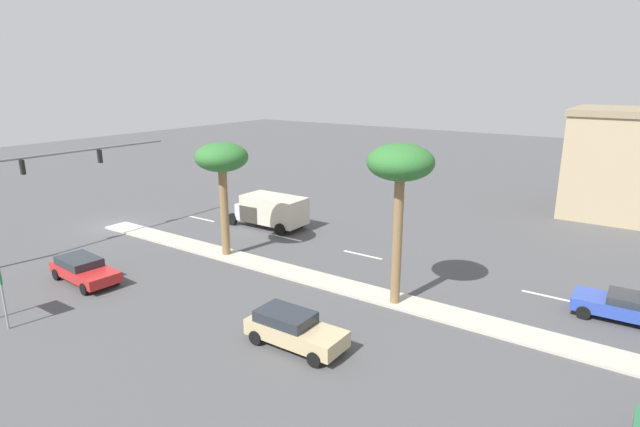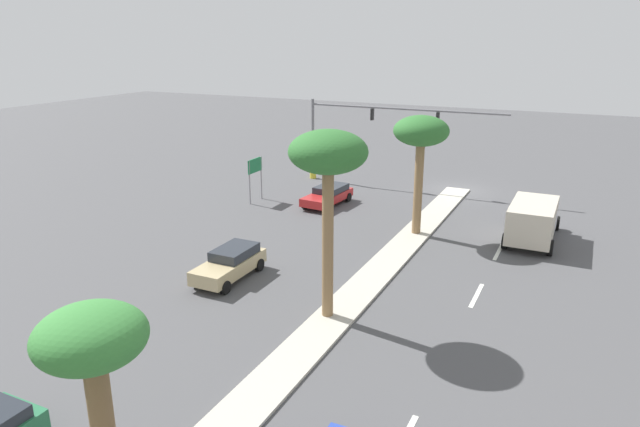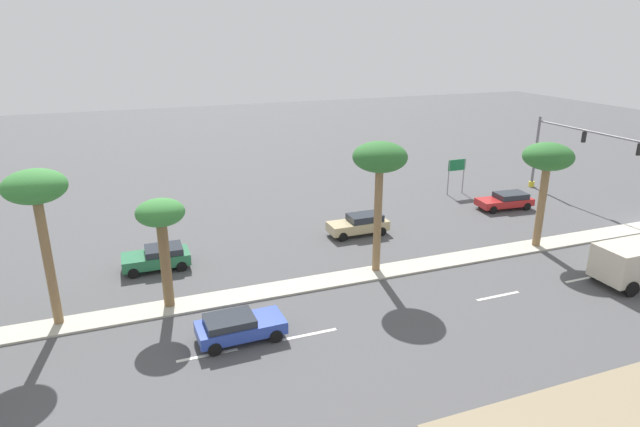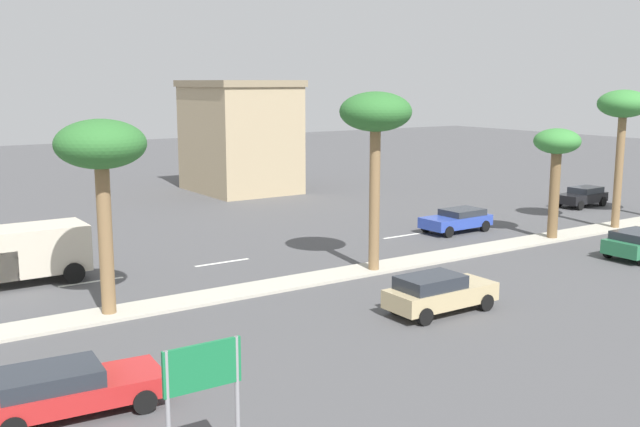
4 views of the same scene
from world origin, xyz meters
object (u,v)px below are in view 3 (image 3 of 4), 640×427
Objects in this scene: sedan_blue_far at (238,326)px; directional_road_sign at (457,169)px; palm_tree_rear at (161,220)px; sedan_tan_leading at (360,224)px; sedan_green_trailing at (158,257)px; traffic_signal_gantry at (570,150)px; palm_tree_trailing at (548,160)px; palm_tree_leading at (380,162)px; sedan_red_rear at (506,200)px; palm_tree_far at (36,194)px.

directional_road_sign is at bearing -54.56° from sedan_blue_far.
palm_tree_rear is 1.36× the size of sedan_tan_leading.
sedan_blue_far is at bearing -163.44° from sedan_green_trailing.
palm_tree_trailing is (-8.12, 10.20, 1.77)m from traffic_signal_gantry.
sedan_red_rear is at bearing -65.23° from palm_tree_leading.
sedan_tan_leading is 14.24m from sedan_green_trailing.
palm_tree_leading is at bearing -112.65° from sedan_green_trailing.
palm_tree_far reaches higher than palm_tree_rear.
palm_tree_far is 1.69× the size of sedan_red_rear.
sedan_blue_far is 0.90× the size of sedan_red_rear.
palm_tree_leading is at bearing -90.13° from palm_tree_far.
sedan_green_trailing is (-0.91, 14.21, -0.03)m from sedan_tan_leading.
sedan_tan_leading reaches higher than sedan_blue_far.
directional_road_sign is (4.52, 8.17, -1.97)m from traffic_signal_gantry.
directional_road_sign is at bearing 61.04° from traffic_signal_gantry.
directional_road_sign is 29.10m from sedan_blue_far.
palm_tree_far reaches higher than traffic_signal_gantry.
sedan_red_rear is (7.15, -33.37, -6.18)m from palm_tree_far.
sedan_tan_leading is 13.90m from sedan_red_rear.
palm_tree_leading is 14.88m from sedan_green_trailing.
palm_tree_rear is 1.47× the size of sedan_green_trailing.
sedan_blue_far is (-4.22, 21.64, -5.36)m from palm_tree_trailing.
sedan_tan_leading is 0.93× the size of sedan_red_rear.
directional_road_sign is at bearing -48.88° from palm_tree_leading.
palm_tree_far is (0.38, 29.85, 0.82)m from palm_tree_trailing.
palm_tree_trailing is at bearing 170.86° from directional_road_sign.
palm_tree_far reaches higher than sedan_blue_far.
traffic_signal_gantry is 3.63× the size of sedan_tan_leading.
palm_tree_trailing is 9.89m from sedan_red_rear.
palm_tree_leading reaches higher than directional_road_sign.
palm_tree_rear is at bearing 104.59° from sedan_red_rear.
sedan_tan_leading is (-1.66, 20.54, -3.52)m from traffic_signal_gantry.
sedan_red_rear is at bearing -25.09° from palm_tree_trailing.
traffic_signal_gantry is 7.60m from sedan_red_rear.
directional_road_sign is 0.73× the size of sedan_tan_leading.
palm_tree_far is at bearing 111.03° from directional_road_sign.
palm_tree_rear reaches higher than sedan_tan_leading.
palm_tree_leading reaches higher than palm_tree_far.
traffic_signal_gantry reaches higher than sedan_green_trailing.
palm_tree_far is at bearing 134.31° from sedan_green_trailing.
palm_tree_trailing is at bearing 154.91° from sedan_red_rear.
sedan_red_rear is (7.19, -15.57, -6.20)m from palm_tree_leading.
palm_tree_trailing is at bearing -90.59° from palm_tree_rear.
palm_tree_far is at bearing 107.31° from sedan_tan_leading.
palm_tree_far reaches higher than palm_tree_trailing.
sedan_blue_far is at bearing 115.02° from sedan_red_rear.
traffic_signal_gantry is at bearing -85.39° from sedan_tan_leading.
palm_tree_leading reaches higher than sedan_green_trailing.
sedan_red_rear is (1.07, -13.86, -0.07)m from sedan_tan_leading.
palm_tree_trailing is 1.51× the size of sedan_red_rear.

